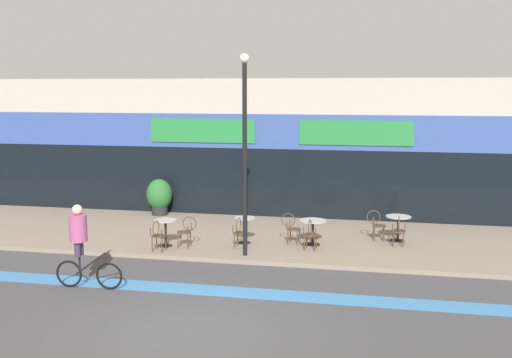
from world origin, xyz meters
The scene contains 18 objects.
ground_plane centered at (0.00, 0.00, 0.00)m, with size 120.00×120.00×0.00m, color #424244.
sidewalk_slab centered at (0.00, 7.25, 0.06)m, with size 40.00×5.50×0.12m, color gray.
storefront_facade centered at (0.00, 11.96, 2.46)m, with size 40.00×4.06×4.94m.
bike_lane_stripe centered at (0.00, 2.35, 0.00)m, with size 36.00×0.70×0.01m, color #3D7AB7.
bistro_table_0 centered at (-2.46, 5.45, 0.66)m, with size 0.66×0.66×0.77m.
bistro_table_1 centered at (-0.32, 6.23, 0.66)m, with size 0.61×0.61×0.76m.
bistro_table_2 centered at (1.65, 6.43, 0.65)m, with size 0.78×0.78×0.73m.
bistro_table_3 centered at (4.08, 7.36, 0.66)m, with size 0.74×0.74×0.75m.
cafe_chair_0_near centered at (-2.47, 4.83, 0.64)m, with size 0.43×0.59×0.90m.
cafe_chair_0_side centered at (-1.84, 5.45, 0.64)m, with size 0.58×0.41×0.90m.
cafe_chair_1_near centered at (-0.32, 5.60, 0.64)m, with size 0.44×0.59×0.90m.
cafe_chair_2_near centered at (1.65, 5.80, 0.64)m, with size 0.43×0.59×0.90m.
cafe_chair_2_side centered at (1.03, 6.44, 0.64)m, with size 0.60×0.44×0.90m.
cafe_chair_3_near centered at (4.07, 6.73, 0.64)m, with size 0.43×0.59×0.90m.
cafe_chair_3_side centered at (3.45, 7.35, 0.64)m, with size 0.59×0.43×0.90m.
planter_pot centered at (-4.17, 9.51, 0.80)m, with size 0.91×0.91×1.29m.
lamp_post centered at (-0.03, 4.98, 3.21)m, with size 0.26×0.26×5.38m.
cyclist_0 centered at (-3.23, 1.94, 1.14)m, with size 1.63×0.48×1.97m.
Camera 1 is at (3.37, -10.40, 4.60)m, focal length 42.00 mm.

